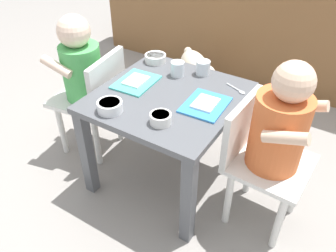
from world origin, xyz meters
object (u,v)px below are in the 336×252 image
seated_child_right (275,132)px  cereal_bowl_left_side (161,118)px  food_tray_right (205,104)px  water_cup_left (177,70)px  spoon_by_left_tray (237,90)px  veggie_bowl_near (155,58)px  dining_table (168,111)px  cereal_bowl_right_side (110,106)px  food_tray_left (136,82)px  dog (196,70)px  seated_child_left (84,71)px  water_cup_right (203,68)px

seated_child_right → cereal_bowl_left_side: bearing=-154.5°
food_tray_right → water_cup_left: (-0.21, 0.15, 0.02)m
spoon_by_left_tray → veggie_bowl_near: bearing=174.9°
dining_table → cereal_bowl_right_side: 0.26m
food_tray_left → dog: bearing=94.0°
food_tray_left → spoon_by_left_tray: food_tray_left is taller
seated_child_right → veggie_bowl_near: 0.67m
dog → water_cup_left: water_cup_left is taller
seated_child_left → food_tray_right: seated_child_left is taller
spoon_by_left_tray → food_tray_right: bearing=-109.2°
spoon_by_left_tray → water_cup_left: bearing=-175.5°
food_tray_left → dining_table: bearing=-2.6°
seated_child_left → food_tray_left: 0.27m
seated_child_right → cereal_bowl_left_side: seated_child_right is taller
cereal_bowl_left_side → veggie_bowl_near: cereal_bowl_left_side is taller
seated_child_left → dog: (0.23, 0.66, -0.23)m
seated_child_left → spoon_by_left_tray: (0.65, 0.19, 0.01)m
water_cup_right → dog: bearing=119.9°
water_cup_left → dining_table: bearing=-72.4°
dog → spoon_by_left_tray: size_ratio=3.92×
cereal_bowl_right_side → spoon_by_left_tray: size_ratio=0.97×
seated_child_left → food_tray_right: (0.59, 0.02, 0.02)m
veggie_bowl_near → seated_child_left: bearing=-135.5°
food_tray_right → cereal_bowl_left_side: 0.20m
seated_child_right → water_cup_right: 0.45m
seated_child_right → food_tray_left: (-0.59, 0.01, 0.01)m
seated_child_right → veggie_bowl_near: seated_child_right is taller
dining_table → water_cup_right: size_ratio=9.19×
seated_child_left → food_tray_left: seated_child_left is taller
seated_child_right → food_tray_right: 0.27m
seated_child_right → spoon_by_left_tray: (-0.21, 0.18, 0.01)m
water_cup_right → veggie_bowl_near: (-0.24, -0.01, -0.01)m
dining_table → seated_child_left: (-0.43, -0.02, 0.07)m
seated_child_right → dog: seated_child_right is taller
seated_child_right → food_tray_right: size_ratio=3.65×
cereal_bowl_left_side → water_cup_left: bearing=111.1°
water_cup_right → cereal_bowl_left_side: 0.40m
dining_table → water_cup_right: water_cup_right is taller
food_tray_left → cereal_bowl_left_side: bearing=-37.1°
cereal_bowl_left_side → spoon_by_left_tray: size_ratio=0.79×
veggie_bowl_near → food_tray_left: bearing=-79.0°
dining_table → spoon_by_left_tray: (0.22, 0.17, 0.08)m
dining_table → spoon_by_left_tray: 0.29m
dining_table → cereal_bowl_left_side: cereal_bowl_left_side is taller
food_tray_left → cereal_bowl_right_side: size_ratio=2.06×
seated_child_left → cereal_bowl_left_side: size_ratio=8.88×
water_cup_left → cereal_bowl_right_side: water_cup_left is taller
food_tray_left → food_tray_right: size_ratio=1.00×
water_cup_right → cereal_bowl_right_side: bearing=-110.0°
water_cup_right → cereal_bowl_right_side: size_ratio=0.65×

